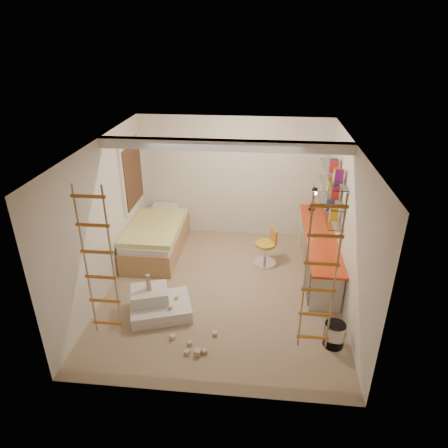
# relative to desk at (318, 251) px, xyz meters

# --- Properties ---
(floor) EXTENTS (4.50, 4.50, 0.00)m
(floor) POSITION_rel_desk_xyz_m (-1.72, -0.86, -0.40)
(floor) COLOR #93805F
(floor) RESTS_ON ground
(ceiling_beam) EXTENTS (4.00, 0.18, 0.16)m
(ceiling_beam) POSITION_rel_desk_xyz_m (-1.72, -0.56, 2.12)
(ceiling_beam) COLOR white
(ceiling_beam) RESTS_ON ceiling
(window_frame) EXTENTS (0.06, 1.15, 1.35)m
(window_frame) POSITION_rel_desk_xyz_m (-3.69, 0.64, 1.15)
(window_frame) COLOR white
(window_frame) RESTS_ON wall_left
(window_blind) EXTENTS (0.02, 1.00, 1.20)m
(window_blind) POSITION_rel_desk_xyz_m (-3.65, 0.64, 1.15)
(window_blind) COLOR #4C2D1E
(window_blind) RESTS_ON window_frame
(rope_ladder_left) EXTENTS (0.41, 0.04, 2.13)m
(rope_ladder_left) POSITION_rel_desk_xyz_m (-3.07, -2.61, 1.11)
(rope_ladder_left) COLOR orange
(rope_ladder_left) RESTS_ON ceiling
(rope_ladder_right) EXTENTS (0.41, 0.04, 2.13)m
(rope_ladder_right) POSITION_rel_desk_xyz_m (-0.37, -2.61, 1.11)
(rope_ladder_right) COLOR orange
(rope_ladder_right) RESTS_ON ceiling
(waste_bin) EXTENTS (0.30, 0.30, 0.37)m
(waste_bin) POSITION_rel_desk_xyz_m (0.03, -2.06, -0.22)
(waste_bin) COLOR white
(waste_bin) RESTS_ON floor
(desk) EXTENTS (0.56, 2.80, 0.75)m
(desk) POSITION_rel_desk_xyz_m (0.00, 0.00, 0.00)
(desk) COLOR red
(desk) RESTS_ON floor
(shelves) EXTENTS (0.25, 1.80, 0.71)m
(shelves) POSITION_rel_desk_xyz_m (0.15, 0.27, 1.10)
(shelves) COLOR white
(shelves) RESTS_ON wall_right
(bed) EXTENTS (1.02, 2.00, 0.69)m
(bed) POSITION_rel_desk_xyz_m (-3.20, 0.36, -0.07)
(bed) COLOR #AD7F51
(bed) RESTS_ON floor
(task_lamp) EXTENTS (0.14, 0.36, 0.57)m
(task_lamp) POSITION_rel_desk_xyz_m (-0.05, 0.96, 0.73)
(task_lamp) COLOR black
(task_lamp) RESTS_ON desk
(swivel_chair) EXTENTS (0.56, 0.56, 0.76)m
(swivel_chair) POSITION_rel_desk_xyz_m (-0.96, 0.09, -0.12)
(swivel_chair) COLOR gold
(swivel_chair) RESTS_ON floor
(play_platform) EXTENTS (1.13, 0.99, 0.42)m
(play_platform) POSITION_rel_desk_xyz_m (-2.69, -1.59, -0.24)
(play_platform) COLOR silver
(play_platform) RESTS_ON floor
(toy_blocks) EXTENTS (1.24, 1.05, 0.69)m
(toy_blocks) POSITION_rel_desk_xyz_m (-2.34, -1.96, -0.17)
(toy_blocks) COLOR #CCB284
(toy_blocks) RESTS_ON floor
(books) EXTENTS (0.14, 0.64, 0.92)m
(books) POSITION_rel_desk_xyz_m (0.15, 0.27, 1.25)
(books) COLOR yellow
(books) RESTS_ON shelves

